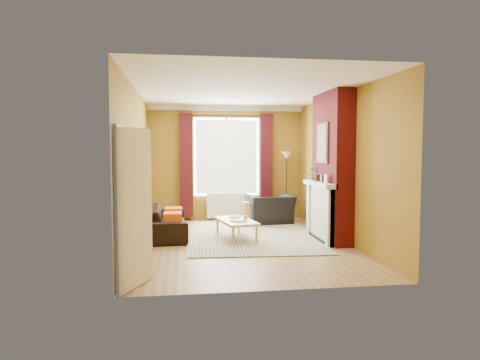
{
  "coord_description": "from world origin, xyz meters",
  "views": [
    {
      "loc": [
        -1.1,
        -7.77,
        1.72
      ],
      "look_at": [
        0.0,
        0.25,
        1.15
      ],
      "focal_mm": 32.0,
      "sensor_mm": 36.0,
      "label": 1
    }
  ],
  "objects_px": {
    "coffee_table": "(236,222)",
    "wicker_stool": "(251,213)",
    "armchair": "(270,209)",
    "sofa": "(166,221)",
    "floor_lamp": "(286,166)"
  },
  "relations": [
    {
      "from": "coffee_table",
      "to": "floor_lamp",
      "type": "distance_m",
      "value": 2.76
    },
    {
      "from": "sofa",
      "to": "armchair",
      "type": "height_order",
      "value": "armchair"
    },
    {
      "from": "sofa",
      "to": "coffee_table",
      "type": "xyz_separation_m",
      "value": [
        1.35,
        -0.54,
        0.04
      ]
    },
    {
      "from": "sofa",
      "to": "wicker_stool",
      "type": "bearing_deg",
      "value": -60.33
    },
    {
      "from": "wicker_stool",
      "to": "floor_lamp",
      "type": "distance_m",
      "value": 1.47
    },
    {
      "from": "coffee_table",
      "to": "wicker_stool",
      "type": "bearing_deg",
      "value": 60.84
    },
    {
      "from": "wicker_stool",
      "to": "armchair",
      "type": "bearing_deg",
      "value": -6.28
    },
    {
      "from": "sofa",
      "to": "coffee_table",
      "type": "height_order",
      "value": "sofa"
    },
    {
      "from": "wicker_stool",
      "to": "sofa",
      "type": "bearing_deg",
      "value": -148.1
    },
    {
      "from": "armchair",
      "to": "floor_lamp",
      "type": "bearing_deg",
      "value": -145.57
    },
    {
      "from": "coffee_table",
      "to": "wicker_stool",
      "type": "distance_m",
      "value": 1.82
    },
    {
      "from": "sofa",
      "to": "armchair",
      "type": "relative_size",
      "value": 1.97
    },
    {
      "from": "sofa",
      "to": "armchair",
      "type": "bearing_deg",
      "value": -66.42
    },
    {
      "from": "floor_lamp",
      "to": "coffee_table",
      "type": "bearing_deg",
      "value": -125.82
    },
    {
      "from": "armchair",
      "to": "coffee_table",
      "type": "bearing_deg",
      "value": 53.82
    }
  ]
}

